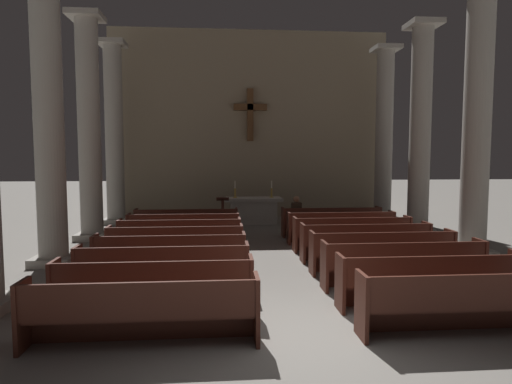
% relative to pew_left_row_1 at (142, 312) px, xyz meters
% --- Properties ---
extents(ground_plane, '(80.00, 80.00, 0.00)m').
position_rel_pew_left_row_1_xyz_m(ground_plane, '(2.32, 0.04, -0.48)').
color(ground_plane, gray).
extents(pew_left_row_1, '(3.20, 0.50, 0.95)m').
position_rel_pew_left_row_1_xyz_m(pew_left_row_1, '(0.00, 0.00, 0.00)').
color(pew_left_row_1, '#4C2319').
rests_on(pew_left_row_1, ground).
extents(pew_left_row_2, '(3.20, 0.50, 0.95)m').
position_rel_pew_left_row_1_xyz_m(pew_left_row_2, '(0.00, 1.12, 0.00)').
color(pew_left_row_2, '#4C2319').
rests_on(pew_left_row_2, ground).
extents(pew_left_row_3, '(3.20, 0.50, 0.95)m').
position_rel_pew_left_row_1_xyz_m(pew_left_row_3, '(0.00, 2.24, 0.00)').
color(pew_left_row_3, '#4C2319').
rests_on(pew_left_row_3, ground).
extents(pew_left_row_4, '(3.20, 0.50, 0.95)m').
position_rel_pew_left_row_1_xyz_m(pew_left_row_4, '(0.00, 3.36, 0.00)').
color(pew_left_row_4, '#4C2319').
rests_on(pew_left_row_4, ground).
extents(pew_left_row_5, '(3.20, 0.50, 0.95)m').
position_rel_pew_left_row_1_xyz_m(pew_left_row_5, '(0.00, 4.48, 0.00)').
color(pew_left_row_5, '#4C2319').
rests_on(pew_left_row_5, ground).
extents(pew_left_row_6, '(3.20, 0.50, 0.95)m').
position_rel_pew_left_row_1_xyz_m(pew_left_row_6, '(0.00, 5.60, 0.00)').
color(pew_left_row_6, '#4C2319').
rests_on(pew_left_row_6, ground).
extents(pew_left_row_7, '(3.20, 0.50, 0.95)m').
position_rel_pew_left_row_1_xyz_m(pew_left_row_7, '(0.00, 6.72, 0.00)').
color(pew_left_row_7, '#4C2319').
rests_on(pew_left_row_7, ground).
extents(pew_left_row_8, '(3.20, 0.50, 0.95)m').
position_rel_pew_left_row_1_xyz_m(pew_left_row_8, '(0.00, 7.84, 0.00)').
color(pew_left_row_8, '#4C2319').
rests_on(pew_left_row_8, ground).
extents(pew_right_row_1, '(3.20, 0.50, 0.95)m').
position_rel_pew_left_row_1_xyz_m(pew_right_row_1, '(4.64, 0.00, 0.00)').
color(pew_right_row_1, '#4C2319').
rests_on(pew_right_row_1, ground).
extents(pew_right_row_2, '(3.20, 0.50, 0.95)m').
position_rel_pew_left_row_1_xyz_m(pew_right_row_2, '(4.64, 1.12, 0.00)').
color(pew_right_row_2, '#4C2319').
rests_on(pew_right_row_2, ground).
extents(pew_right_row_3, '(3.20, 0.50, 0.95)m').
position_rel_pew_left_row_1_xyz_m(pew_right_row_3, '(4.64, 2.24, 0.00)').
color(pew_right_row_3, '#4C2319').
rests_on(pew_right_row_3, ground).
extents(pew_right_row_4, '(3.20, 0.50, 0.95)m').
position_rel_pew_left_row_1_xyz_m(pew_right_row_4, '(4.64, 3.36, 0.00)').
color(pew_right_row_4, '#4C2319').
rests_on(pew_right_row_4, ground).
extents(pew_right_row_5, '(3.20, 0.50, 0.95)m').
position_rel_pew_left_row_1_xyz_m(pew_right_row_5, '(4.64, 4.48, 0.00)').
color(pew_right_row_5, '#4C2319').
rests_on(pew_right_row_5, ground).
extents(pew_right_row_6, '(3.20, 0.50, 0.95)m').
position_rel_pew_left_row_1_xyz_m(pew_right_row_6, '(4.64, 5.60, 0.00)').
color(pew_right_row_6, '#4C2319').
rests_on(pew_right_row_6, ground).
extents(pew_right_row_7, '(3.20, 0.50, 0.95)m').
position_rel_pew_left_row_1_xyz_m(pew_right_row_7, '(4.64, 6.72, 0.00)').
color(pew_right_row_7, '#4C2319').
rests_on(pew_right_row_7, ground).
extents(pew_right_row_8, '(3.20, 0.50, 0.95)m').
position_rel_pew_left_row_1_xyz_m(pew_right_row_8, '(4.64, 7.84, 0.00)').
color(pew_right_row_8, '#4C2319').
rests_on(pew_right_row_8, ground).
extents(column_left_second, '(1.01, 1.01, 6.87)m').
position_rel_pew_left_row_1_xyz_m(column_left_second, '(-2.93, 4.78, 2.87)').
color(column_left_second, '#ADA89E').
rests_on(column_left_second, ground).
extents(column_right_second, '(1.01, 1.01, 6.87)m').
position_rel_pew_left_row_1_xyz_m(column_right_second, '(7.57, 4.78, 2.87)').
color(column_right_second, '#ADA89E').
rests_on(column_right_second, ground).
extents(column_left_third, '(1.01, 1.01, 6.87)m').
position_rel_pew_left_row_1_xyz_m(column_left_third, '(-2.93, 7.94, 2.87)').
color(column_left_third, '#ADA89E').
rests_on(column_left_third, ground).
extents(column_right_third, '(1.01, 1.01, 6.87)m').
position_rel_pew_left_row_1_xyz_m(column_right_third, '(7.57, 7.94, 2.87)').
color(column_right_third, '#ADA89E').
rests_on(column_right_third, ground).
extents(column_left_fourth, '(1.01, 1.01, 6.87)m').
position_rel_pew_left_row_1_xyz_m(column_left_fourth, '(-2.93, 11.10, 2.87)').
color(column_left_fourth, '#ADA89E').
rests_on(column_left_fourth, ground).
extents(column_right_fourth, '(1.01, 1.01, 6.87)m').
position_rel_pew_left_row_1_xyz_m(column_right_fourth, '(7.57, 11.10, 2.87)').
color(column_right_fourth, '#ADA89E').
rests_on(column_right_fourth, ground).
extents(altar, '(2.20, 0.90, 1.01)m').
position_rel_pew_left_row_1_xyz_m(altar, '(2.32, 10.65, 0.06)').
color(altar, '#A8A399').
rests_on(altar, ground).
extents(candlestick_left, '(0.16, 0.16, 0.64)m').
position_rel_pew_left_row_1_xyz_m(candlestick_left, '(1.62, 10.65, 0.74)').
color(candlestick_left, '#B79338').
rests_on(candlestick_left, altar).
extents(candlestick_right, '(0.16, 0.16, 0.64)m').
position_rel_pew_left_row_1_xyz_m(candlestick_right, '(3.02, 10.65, 0.74)').
color(candlestick_right, '#B79338').
rests_on(candlestick_right, altar).
extents(apse_with_cross, '(11.57, 0.51, 7.81)m').
position_rel_pew_left_row_1_xyz_m(apse_with_cross, '(2.32, 12.68, 3.43)').
color(apse_with_cross, gray).
rests_on(apse_with_cross, ground).
extents(lectern, '(0.44, 0.36, 1.15)m').
position_rel_pew_left_row_1_xyz_m(lectern, '(1.14, 9.45, 0.07)').
color(lectern, '#4C2319').
rests_on(lectern, ground).
extents(lone_worshipper, '(0.32, 0.43, 1.32)m').
position_rel_pew_left_row_1_xyz_m(lone_worshipper, '(3.48, 7.88, 0.22)').
color(lone_worshipper, '#26262B').
rests_on(lone_worshipper, ground).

